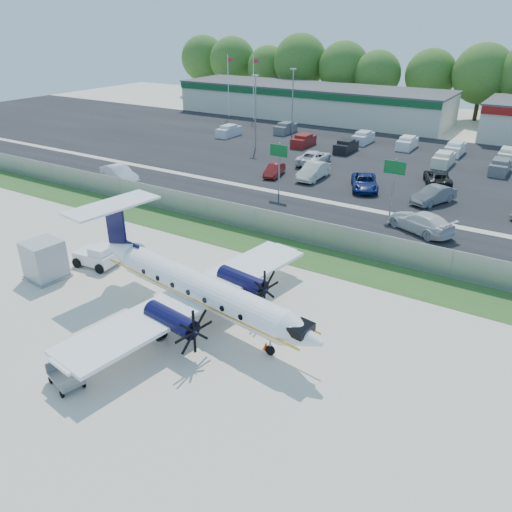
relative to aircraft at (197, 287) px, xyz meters
The scene contains 28 objects.
ground 2.62m from the aircraft, 54.94° to the right, with size 170.00×170.00×0.00m, color beige.
grass_verge 10.85m from the aircraft, 84.79° to the left, with size 170.00×4.00×0.02m, color #2D561E.
access_road 17.76m from the aircraft, 86.86° to the left, with size 170.00×8.00×0.02m, color black.
parking_lot 38.68m from the aircraft, 88.56° to the left, with size 170.00×32.00×0.02m, color black.
perimeter_fence 12.70m from the aircraft, 85.61° to the left, with size 120.00×0.06×1.99m.
building_west 64.83m from the aircraft, 110.81° to the left, with size 46.40×12.40×5.24m.
sign_left 22.70m from the aircraft, 108.09° to the left, with size 1.80×0.26×5.00m.
sign_mid 21.95m from the aircraft, 79.56° to the left, with size 1.80×0.26×5.00m.
flagpole_west 64.11m from the aircraft, 123.10° to the left, with size 1.06×0.12×10.00m.
flagpole_east 61.53m from the aircraft, 119.19° to the left, with size 1.06×0.12×10.00m.
light_pole_nw 41.40m from the aircraft, 117.46° to the left, with size 0.90×0.35×9.09m.
light_pole_sw 50.46m from the aircraft, 112.21° to the left, with size 0.90×0.35×9.09m.
tree_line 72.65m from the aircraft, 89.24° to the left, with size 112.00×6.00×14.00m, color #33601C, non-canonical shape.
aircraft is the anchor object (origin of this frame).
pushback_tug 10.20m from the aircraft, behind, with size 2.95×2.25×1.51m.
baggage_cart_far 8.10m from the aircraft, 102.17° to the right, with size 2.10×1.59×0.98m.
service_container 11.60m from the aircraft, behind, with size 2.54×2.54×2.55m.
cone_nose 5.11m from the aircraft, ahead, with size 0.33×0.33×0.46m.
cone_starboard_wing 13.10m from the aircraft, 92.52° to the left, with size 0.35×0.35×0.50m.
road_car_west 28.34m from the aircraft, 144.52° to the left, with size 1.81×5.20×1.71m, color silver.
road_car_mid 20.85m from the aircraft, 69.94° to the left, with size 2.28×5.60×1.62m, color silver.
parked_car_a 28.81m from the aircraft, 111.39° to the left, with size 1.38×3.95×1.30m, color maroon.
parked_car_b 28.84m from the aircraft, 102.99° to the left, with size 1.80×5.17×1.70m, color beige.
parked_car_c 27.50m from the aircraft, 91.14° to the left, with size 2.43×5.27×1.47m, color navy.
parked_car_d 27.68m from the aircraft, 76.82° to the left, with size 1.66×4.75×1.57m, color #595B5E.
parked_car_f 34.61m from the aircraft, 105.08° to the left, with size 2.66×5.78×1.61m, color silver.
parked_car_g 33.39m from the aircraft, 81.06° to the left, with size 2.42×5.24×1.46m, color black.
far_parking_rows 43.68m from the aircraft, 88.73° to the left, with size 56.00×10.00×1.60m, color gray, non-canonical shape.
Camera 1 is at (14.51, -17.32, 15.46)m, focal length 35.00 mm.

